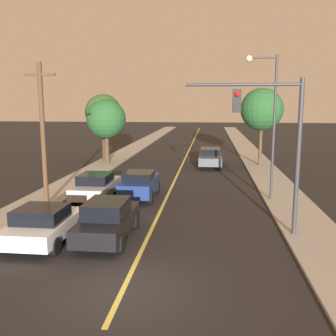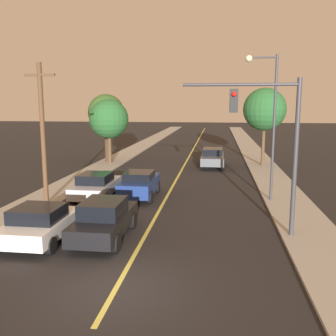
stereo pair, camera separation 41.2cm
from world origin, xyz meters
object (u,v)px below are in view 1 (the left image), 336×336
(car_outer_lane_second, at_px, (96,186))
(traffic_signal_mast, at_px, (273,131))
(tree_left_far, at_px, (106,119))
(utility_pole_left, at_px, (43,132))
(car_near_lane_second, at_px, (140,184))
(tree_right_near, at_px, (262,110))
(tree_left_near, at_px, (103,113))
(streetlamp_right, at_px, (268,110))
(car_far_oncoming, at_px, (210,157))
(car_outer_lane_front, at_px, (43,224))
(car_near_lane_front, at_px, (108,219))

(car_outer_lane_second, xyz_separation_m, traffic_signal_mast, (8.71, -5.04, 3.51))
(tree_left_far, bearing_deg, car_outer_lane_second, -77.30)
(car_outer_lane_second, bearing_deg, utility_pole_left, -139.65)
(car_near_lane_second, relative_size, tree_right_near, 0.63)
(tree_left_near, bearing_deg, streetlamp_right, -44.66)
(car_far_oncoming, xyz_separation_m, utility_pole_left, (-8.46, -13.69, 3.06))
(tree_left_near, bearing_deg, car_outer_lane_front, -80.71)
(car_far_oncoming, height_order, streetlamp_right, streetlamp_right)
(car_near_lane_second, height_order, utility_pole_left, utility_pole_left)
(car_near_lane_second, relative_size, tree_left_far, 0.73)
(streetlamp_right, relative_size, tree_right_near, 1.18)
(tree_right_near, bearing_deg, car_near_lane_front, -113.74)
(car_outer_lane_front, xyz_separation_m, streetlamp_right, (9.31, 7.37, 4.24))
(traffic_signal_mast, distance_m, tree_left_far, 20.36)
(car_outer_lane_front, relative_size, car_outer_lane_second, 0.91)
(car_outer_lane_front, distance_m, car_outer_lane_second, 6.78)
(car_near_lane_second, distance_m, car_far_oncoming, 12.02)
(car_near_lane_front, distance_m, car_far_oncoming, 18.48)
(car_near_lane_front, distance_m, tree_right_near, 20.69)
(car_far_oncoming, xyz_separation_m, tree_right_near, (4.22, 0.53, 4.00))
(utility_pole_left, bearing_deg, car_outer_lane_second, 40.35)
(tree_left_far, bearing_deg, streetlamp_right, -43.20)
(streetlamp_right, height_order, tree_right_near, streetlamp_right)
(car_outer_lane_front, relative_size, streetlamp_right, 0.50)
(utility_pole_left, distance_m, tree_left_near, 14.84)
(car_far_oncoming, distance_m, tree_left_near, 10.31)
(utility_pole_left, bearing_deg, car_near_lane_second, 27.43)
(car_near_lane_front, relative_size, car_near_lane_second, 1.07)
(car_outer_lane_second, bearing_deg, car_far_oncoming, 61.93)
(car_far_oncoming, relative_size, utility_pole_left, 0.72)
(car_near_lane_second, bearing_deg, car_outer_lane_front, -108.05)
(tree_left_far, distance_m, tree_right_near, 13.26)
(car_outer_lane_second, xyz_separation_m, tree_left_near, (-3.23, 12.98, 3.74))
(traffic_signal_mast, bearing_deg, car_near_lane_front, -169.93)
(car_near_lane_second, relative_size, car_outer_lane_second, 0.97)
(tree_left_near, bearing_deg, traffic_signal_mast, -56.47)
(car_far_oncoming, bearing_deg, streetlamp_right, 104.73)
(car_near_lane_front, height_order, utility_pole_left, utility_pole_left)
(tree_left_near, bearing_deg, tree_left_far, -63.74)
(car_far_oncoming, bearing_deg, car_outer_lane_second, 61.93)
(traffic_signal_mast, bearing_deg, tree_left_far, 123.99)
(car_near_lane_front, bearing_deg, car_far_oncoming, 77.64)
(traffic_signal_mast, xyz_separation_m, tree_left_far, (-11.38, 16.88, -0.28))
(car_outer_lane_front, relative_size, utility_pole_left, 0.53)
(car_outer_lane_second, xyz_separation_m, car_far_oncoming, (6.34, 11.89, 0.07))
(car_near_lane_front, xyz_separation_m, car_outer_lane_front, (-2.38, -0.61, -0.08))
(car_far_oncoming, bearing_deg, tree_left_far, 0.34)
(car_near_lane_front, bearing_deg, tree_left_far, 105.67)
(car_outer_lane_second, distance_m, car_far_oncoming, 13.47)
(car_near_lane_second, height_order, car_outer_lane_front, car_near_lane_second)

